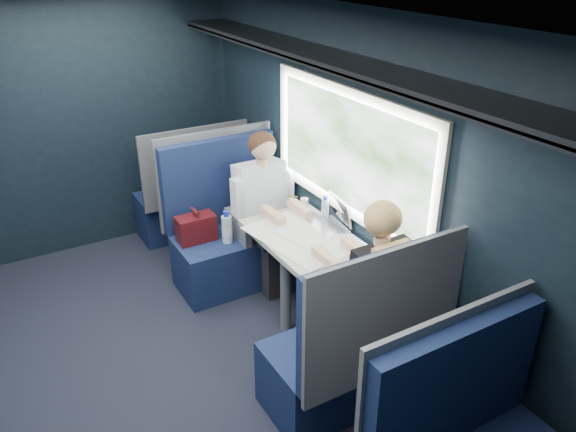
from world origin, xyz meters
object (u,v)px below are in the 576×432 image
man (266,203)px  laptop (334,218)px  table (304,248)px  seat_bay_near (230,234)px  seat_row_front (191,196)px  bottle_small (325,209)px  cup (304,203)px  woman (373,284)px  seat_bay_far (353,352)px

man → laptop: man is taller
table → laptop: laptop is taller
table → laptop: (0.29, 0.06, 0.14)m
table → seat_bay_near: size_ratio=0.79×
seat_row_front → bottle_small: seat_row_front is taller
table → cup: bearing=58.2°
table → woman: woman is taller
seat_bay_near → table: bearing=-77.5°
bottle_small → cup: 0.26m
cup → seat_bay_near: bearing=136.3°
seat_bay_far → cup: size_ratio=15.78×
man → laptop: size_ratio=4.06×
table → seat_row_front: size_ratio=0.86×
table → seat_row_front: bearing=95.8°
seat_row_front → laptop: (0.47, -1.74, 0.39)m
seat_bay_near → seat_row_front: size_ratio=1.09×
seat_row_front → laptop: size_ratio=3.56×
table → seat_bay_far: size_ratio=0.79×
seat_bay_far → laptop: (0.47, 0.93, 0.39)m
seat_bay_far → woman: woman is taller
seat_bay_far → cup: seat_bay_far is taller
seat_bay_far → man: (0.25, 1.57, 0.30)m
woman → laptop: woman is taller
seat_row_front → laptop: seat_row_front is taller
man → woman: size_ratio=1.00×
seat_bay_near → bottle_small: bearing=-54.7°
man → cup: man is taller
seat_bay_near → woman: 1.63m
table → seat_bay_near: seat_bay_near is taller
woman → laptop: 0.80m
woman → bottle_small: woman is taller
seat_bay_far → man: bearing=81.0°
seat_row_front → laptop: 1.85m
table → cup: (0.27, 0.43, 0.12)m
seat_row_front → laptop: bearing=-74.8°
table → laptop: 0.33m
bottle_small → laptop: bearing=-92.8°
woman → laptop: (0.22, 0.76, 0.07)m
seat_bay_near → man: bearing=-33.9°
seat_bay_far → bottle_small: (0.48, 1.06, 0.41)m
woman → bottle_small: size_ratio=6.66×
woman → laptop: bearing=73.6°
table → laptop: bearing=10.8°
seat_bay_far → man: man is taller
laptop → seat_bay_far: bearing=-117.0°
table → seat_row_front: (-0.18, 1.80, -0.25)m
table → bottle_small: bottle_small is taller
seat_bay_far → woman: (0.25, 0.17, 0.31)m
woman → seat_bay_near: bearing=99.4°
seat_bay_far → cup: 1.43m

